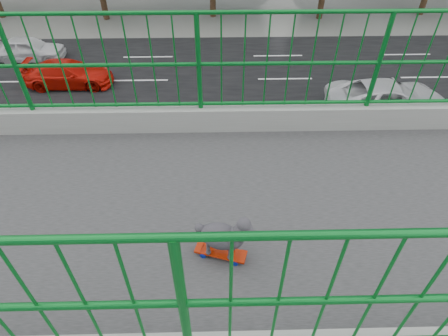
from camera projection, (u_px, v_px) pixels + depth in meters
road at (131, 110)px, 17.82m from camera, size 18.00×90.00×0.02m
skateboard at (221, 252)px, 3.10m from camera, size 0.25×0.46×0.06m
poodle at (224, 235)px, 2.93m from camera, size 0.30×0.50×0.43m
car_0 at (195, 203)px, 12.14m from camera, size 1.74×4.33×1.48m
car_1 at (170, 144)px, 14.50m from camera, size 1.63×4.67×1.54m
car_2 at (389, 99)px, 17.05m from camera, size 2.64×5.74×1.59m
car_3 at (68, 74)px, 19.28m from camera, size 1.86×4.57×1.33m
car_4 at (29, 49)px, 21.61m from camera, size 1.62×4.03×1.37m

